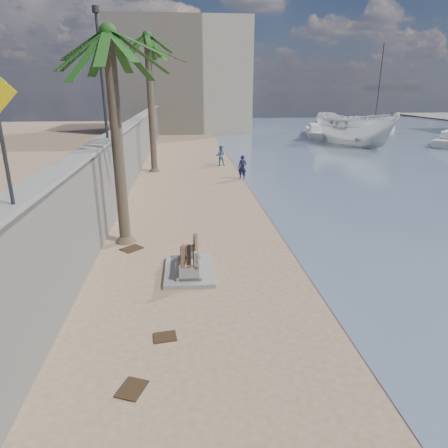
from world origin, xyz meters
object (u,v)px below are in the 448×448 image
bench_far (189,260)px  yacht_far (318,133)px  palm_mid (108,35)px  palm_back (147,38)px  sailboat_west (374,129)px  person_b (220,154)px  boat_cruiser (355,127)px  person_a (242,166)px

bench_far → yacht_far: (16.60, 37.56, -0.07)m
palm_mid → palm_back: size_ratio=0.85×
sailboat_west → person_b: bearing=-135.1°
yacht_far → sailboat_west: size_ratio=0.84×
bench_far → boat_cruiser: bearing=58.6°
person_a → person_b: (-0.99, 4.98, -0.04)m
person_b → bench_far: bearing=87.0°
yacht_far → palm_mid: bearing=165.3°
person_a → person_b: size_ratio=1.05×
bench_far → yacht_far: 41.07m
palm_mid → boat_cruiser: bearing=52.2°
person_b → palm_back: bearing=25.0°
bench_far → yacht_far: bearing=66.2°
palm_mid → palm_back: palm_back is taller
yacht_far → bench_far: bearing=170.3°
yacht_far → person_a: bearing=165.7°
palm_back → yacht_far: palm_back is taller
boat_cruiser → sailboat_west: size_ratio=0.40×
palm_back → person_a: (5.90, -3.22, -7.82)m
bench_far → palm_mid: palm_mid is taller
person_a → sailboat_west: sailboat_west is taller
yacht_far → boat_cruiser: bearing=-160.9°
palm_mid → boat_cruiser: size_ratio=1.84×
person_a → sailboat_west: (22.21, 28.08, -0.54)m
boat_cruiser → yacht_far: size_ratio=0.48×
sailboat_west → yacht_far: bearing=-155.7°
person_b → palm_mid: bearing=77.1°
palm_back → person_b: size_ratio=5.71×
person_a → sailboat_west: 35.80m
palm_mid → boat_cruiser: 32.80m
person_a → boat_cruiser: boat_cruiser is taller
bench_far → person_b: person_b is taller
sailboat_west → boat_cruiser: bearing=-122.7°
palm_back → person_a: size_ratio=5.44×
palm_back → person_a: 10.31m
palm_mid → palm_back: (0.21, 13.90, 1.40)m
bench_far → palm_back: (-2.21, 16.90, 8.30)m
person_a → boat_cruiser: bearing=70.9°
person_b → yacht_far: (13.91, 18.90, -0.51)m
bench_far → sailboat_west: sailboat_west is taller
person_a → yacht_far: person_a is taller
bench_far → yacht_far: yacht_far is taller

